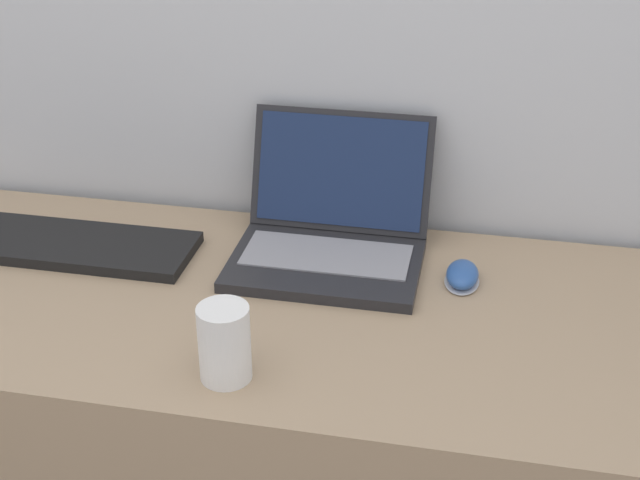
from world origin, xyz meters
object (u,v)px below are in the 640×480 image
laptop (331,230)px  computer_mouse (462,275)px  drink_cup (224,342)px  external_keyboard (75,245)px

laptop → computer_mouse: bearing=-12.1°
laptop → computer_mouse: (0.24, -0.05, -0.04)m
drink_cup → laptop: bearing=78.3°
laptop → external_keyboard: size_ratio=0.76×
computer_mouse → external_keyboard: bearing=-178.0°
drink_cup → external_keyboard: bearing=140.8°
external_keyboard → computer_mouse: bearing=2.0°
laptop → external_keyboard: 0.48m
drink_cup → computer_mouse: 0.47m
computer_mouse → laptop: bearing=167.9°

